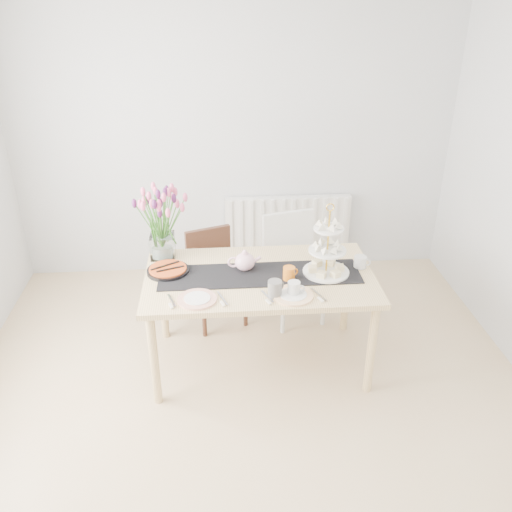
{
  "coord_description": "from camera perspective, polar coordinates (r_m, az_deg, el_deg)",
  "views": [
    {
      "loc": [
        -0.17,
        -2.55,
        2.61
      ],
      "look_at": [
        0.08,
        0.67,
        0.93
      ],
      "focal_mm": 38.0,
      "sensor_mm": 36.0,
      "label": 1
    }
  ],
  "objects": [
    {
      "name": "chair_white",
      "position": [
        4.49,
        3.86,
        -0.28
      ],
      "size": [
        0.54,
        0.54,
        0.89
      ],
      "rotation": [
        0.0,
        0.0,
        0.25
      ],
      "color": "white",
      "rests_on": "ground"
    },
    {
      "name": "teapot",
      "position": [
        3.8,
        -1.19,
        -0.6
      ],
      "size": [
        0.23,
        0.19,
        0.15
      ],
      "primitive_type": null,
      "rotation": [
        0.0,
        0.0,
        0.01
      ],
      "color": "silver",
      "rests_on": "dining_table"
    },
    {
      "name": "cake_stand",
      "position": [
        3.76,
        7.48,
        -0.04
      ],
      "size": [
        0.32,
        0.32,
        0.48
      ],
      "rotation": [
        0.0,
        0.0,
        -0.04
      ],
      "color": "gold",
      "rests_on": "dining_table"
    },
    {
      "name": "tulip_vase",
      "position": [
        3.94,
        -10.1,
        4.5
      ],
      "size": [
        0.64,
        0.64,
        0.54
      ],
      "rotation": [
        0.0,
        0.0,
        0.43
      ],
      "color": "silver",
      "rests_on": "dining_table"
    },
    {
      "name": "mug_grey",
      "position": [
        3.51,
        1.99,
        -3.45
      ],
      "size": [
        0.13,
        0.13,
        0.11
      ],
      "primitive_type": "cylinder",
      "rotation": [
        0.0,
        0.0,
        0.66
      ],
      "color": "slate",
      "rests_on": "dining_table"
    },
    {
      "name": "mug_white",
      "position": [
        3.53,
        4.0,
        -3.45
      ],
      "size": [
        0.09,
        0.09,
        0.1
      ],
      "primitive_type": "cylinder",
      "rotation": [
        0.0,
        0.0,
        -0.13
      ],
      "color": "silver",
      "rests_on": "dining_table"
    },
    {
      "name": "plate_left",
      "position": [
        3.51,
        -6.22,
        -4.54
      ],
      "size": [
        0.33,
        0.33,
        0.01
      ],
      "primitive_type": "cylinder",
      "rotation": [
        0.0,
        0.0,
        0.34
      ],
      "color": "white",
      "rests_on": "dining_table"
    },
    {
      "name": "table_runner",
      "position": [
        3.77,
        0.39,
        -1.97
      ],
      "size": [
        1.4,
        0.35,
        0.01
      ],
      "primitive_type": "cube",
      "color": "black",
      "rests_on": "dining_table"
    },
    {
      "name": "tart_tin",
      "position": [
        3.85,
        -9.26,
        -1.49
      ],
      "size": [
        0.29,
        0.29,
        0.04
      ],
      "rotation": [
        0.0,
        0.0,
        0.1
      ],
      "color": "black",
      "rests_on": "dining_table"
    },
    {
      "name": "radiator",
      "position": [
        5.25,
        3.33,
        3.17
      ],
      "size": [
        1.2,
        0.08,
        0.6
      ],
      "primitive_type": "cube",
      "color": "white",
      "rests_on": "room_shell"
    },
    {
      "name": "cream_jug",
      "position": [
        3.92,
        10.89,
        -0.62
      ],
      "size": [
        0.11,
        0.11,
        0.09
      ],
      "primitive_type": "cylinder",
      "rotation": [
        0.0,
        0.0,
        -0.37
      ],
      "color": "silver",
      "rests_on": "dining_table"
    },
    {
      "name": "room_shell",
      "position": [
        2.87,
        -0.48,
        0.41
      ],
      "size": [
        4.5,
        4.5,
        4.5
      ],
      "color": "tan",
      "rests_on": "ground"
    },
    {
      "name": "plate_right",
      "position": [
        3.54,
        3.93,
        -4.14
      ],
      "size": [
        0.35,
        0.35,
        0.01
      ],
      "primitive_type": "cylinder",
      "rotation": [
        0.0,
        0.0,
        0.4
      ],
      "color": "white",
      "rests_on": "dining_table"
    },
    {
      "name": "mug_orange",
      "position": [
        3.7,
        3.49,
        -1.87
      ],
      "size": [
        0.11,
        0.11,
        0.1
      ],
      "primitive_type": "cylinder",
      "rotation": [
        0.0,
        0.0,
        0.48
      ],
      "color": "orange",
      "rests_on": "dining_table"
    },
    {
      "name": "dining_table",
      "position": [
        3.81,
        0.39,
        -3.02
      ],
      "size": [
        1.6,
        0.9,
        0.75
      ],
      "color": "tan",
      "rests_on": "ground"
    },
    {
      "name": "chair_brown",
      "position": [
        4.48,
        -4.54,
        -1.43
      ],
      "size": [
        0.5,
        0.5,
        0.78
      ],
      "rotation": [
        0.0,
        0.0,
        0.35
      ],
      "color": "#361C13",
      "rests_on": "ground"
    }
  ]
}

